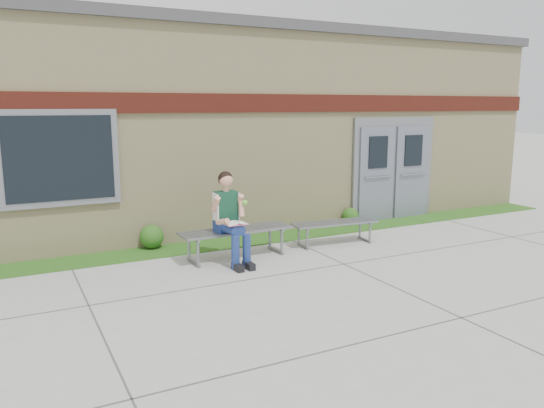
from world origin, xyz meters
TOP-DOWN VIEW (x-y plane):
  - ground at (0.00, 0.00)m, footprint 80.00×80.00m
  - grass_strip at (0.00, 2.60)m, footprint 16.00×0.80m
  - school_building at (-0.00, 5.99)m, footprint 16.20×6.22m
  - bench_left at (-0.42, 1.66)m, footprint 1.94×0.59m
  - bench_right at (1.58, 1.66)m, footprint 1.67×0.61m
  - girl at (-0.61, 1.43)m, footprint 0.55×0.90m
  - shrub_mid at (-1.56, 2.85)m, footprint 0.43×0.43m
  - shrub_east at (2.79, 2.85)m, footprint 0.36×0.36m

SIDE VIEW (x-z plane):
  - ground at x=0.00m, z-range 0.00..0.00m
  - grass_strip at x=0.00m, z-range 0.00..0.02m
  - shrub_east at x=2.79m, z-range 0.02..0.38m
  - shrub_mid at x=-1.56m, z-range 0.02..0.45m
  - bench_right at x=1.58m, z-range 0.12..0.54m
  - bench_left at x=-0.42m, z-range 0.14..0.64m
  - girl at x=-0.61m, z-range 0.03..1.53m
  - school_building at x=0.00m, z-range 0.00..4.20m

